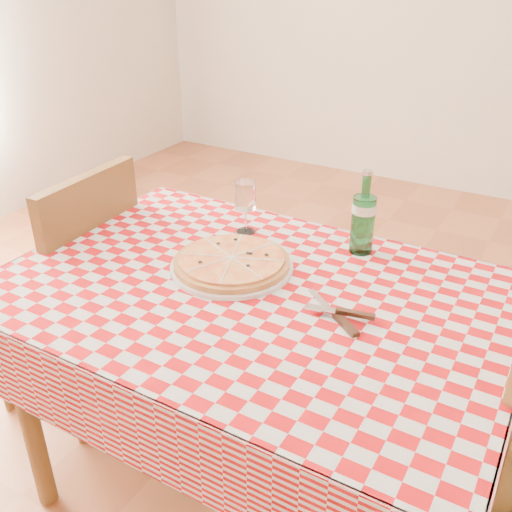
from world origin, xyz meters
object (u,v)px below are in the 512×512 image
(chair_far, at_px, (77,281))
(dining_table, at_px, (251,320))
(pizza_plate, at_px, (232,261))
(water_bottle, at_px, (364,212))
(wine_glass, at_px, (245,207))

(chair_far, bearing_deg, dining_table, 171.64)
(pizza_plate, relative_size, water_bottle, 1.37)
(dining_table, height_order, chair_far, chair_far)
(dining_table, distance_m, wine_glass, 0.38)
(water_bottle, distance_m, wine_glass, 0.36)
(chair_far, relative_size, wine_glass, 5.68)
(dining_table, bearing_deg, chair_far, 174.95)
(chair_far, bearing_deg, water_bottle, -166.50)
(dining_table, distance_m, water_bottle, 0.43)
(chair_far, distance_m, pizza_plate, 0.68)
(dining_table, xyz_separation_m, pizza_plate, (-0.10, 0.06, 0.12))
(pizza_plate, bearing_deg, wine_glass, 111.86)
(dining_table, height_order, pizza_plate, pizza_plate)
(pizza_plate, relative_size, wine_glass, 2.05)
(water_bottle, bearing_deg, pizza_plate, -134.22)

